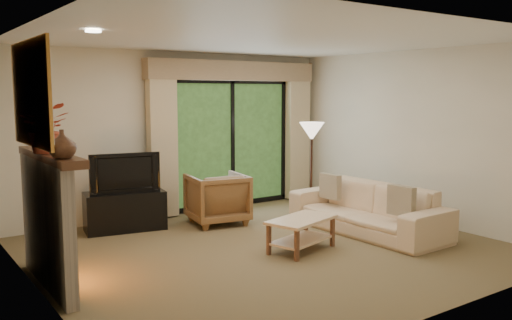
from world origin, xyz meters
TOP-DOWN VIEW (x-y plane):
  - floor at (0.00, 0.00)m, footprint 5.50×5.50m
  - ceiling at (0.00, 0.00)m, footprint 5.50×5.50m
  - wall_back at (0.00, 2.50)m, footprint 5.00×0.00m
  - wall_front at (0.00, -2.50)m, footprint 5.00×0.00m
  - wall_left at (-2.75, 0.00)m, footprint 0.00×5.00m
  - wall_right at (2.75, 0.00)m, footprint 0.00×5.00m
  - fireplace at (-2.63, 0.20)m, footprint 0.24×1.70m
  - mirror at (-2.71, 0.20)m, footprint 0.07×1.45m
  - sliding_door at (1.00, 2.45)m, footprint 2.26×0.10m
  - curtain_left at (-0.35, 2.34)m, footprint 0.45×0.18m
  - curtain_right at (2.35, 2.34)m, footprint 0.45×0.18m
  - cornice at (1.00, 2.36)m, footprint 3.20×0.24m
  - media_console at (-1.14, 1.95)m, footprint 1.18×0.69m
  - tv at (-1.14, 1.95)m, footprint 0.99×0.30m
  - armchair at (0.16, 1.54)m, footprint 0.94×0.96m
  - sofa at (1.61, -0.12)m, footprint 0.97×2.35m
  - pillow_near at (1.53, -0.80)m, footprint 0.11×0.39m
  - pillow_far at (1.53, 0.55)m, footprint 0.11×0.37m
  - coffee_table at (0.28, -0.29)m, footprint 1.02×0.74m
  - floor_lamp at (1.71, 1.19)m, footprint 0.43×0.43m
  - vase at (-2.61, -0.40)m, footprint 0.26×0.26m
  - branches at (-2.61, 0.14)m, footprint 0.54×0.50m

SIDE VIEW (x-z plane):
  - floor at x=0.00m, z-range 0.00..0.00m
  - coffee_table at x=0.28m, z-range 0.00..0.41m
  - media_console at x=-1.14m, z-range 0.00..0.56m
  - sofa at x=1.61m, z-range 0.00..0.68m
  - armchair at x=0.16m, z-range 0.00..0.76m
  - pillow_far at x=1.53m, z-range 0.38..0.75m
  - pillow_near at x=1.53m, z-range 0.38..0.77m
  - fireplace at x=-2.63m, z-range 0.00..1.37m
  - floor_lamp at x=1.71m, z-range 0.00..1.49m
  - tv at x=-1.14m, z-range 0.56..1.12m
  - sliding_door at x=1.00m, z-range 0.02..2.18m
  - curtain_left at x=-0.35m, z-range 0.02..2.38m
  - curtain_right at x=2.35m, z-range 0.02..2.38m
  - wall_back at x=0.00m, z-range -1.20..3.80m
  - wall_front at x=0.00m, z-range -1.20..3.80m
  - wall_left at x=-2.75m, z-range -1.20..3.80m
  - wall_right at x=2.75m, z-range -1.20..3.80m
  - vase at x=-2.61m, z-range 1.37..1.63m
  - branches at x=-2.61m, z-range 1.37..1.87m
  - mirror at x=-2.71m, z-range 1.44..2.46m
  - cornice at x=1.00m, z-range 2.16..2.48m
  - ceiling at x=0.00m, z-range 2.60..2.60m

